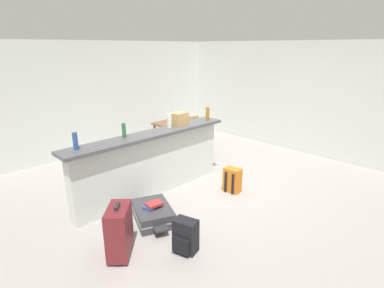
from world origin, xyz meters
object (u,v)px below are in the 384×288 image
object	(u,v)px
bottle_white	(169,120)
suitcase_flat_charcoal	(153,214)
bottle_blue	(75,141)
backpack_orange	(233,180)
dining_chair_near_partition	(194,136)
suitcase_upright_maroon	(119,231)
grocery_bag	(180,119)
bottle_amber	(208,114)
bottle_green	(124,130)
dining_table	(181,126)
backpack_black	(185,237)
book_stack	(153,205)

from	to	relation	value
bottle_white	suitcase_flat_charcoal	xyz separation A→B (m)	(-0.96, -0.72, -1.07)
bottle_blue	backpack_orange	distance (m)	2.60
dining_chair_near_partition	suitcase_upright_maroon	xyz separation A→B (m)	(-2.96, -1.71, -0.19)
bottle_white	grocery_bag	bearing A→B (deg)	-1.05
bottle_amber	suitcase_flat_charcoal	size ratio (longest dim) A/B	0.28
bottle_green	dining_table	distance (m)	2.55
grocery_bag	suitcase_flat_charcoal	size ratio (longest dim) A/B	0.29
suitcase_upright_maroon	backpack_orange	distance (m)	2.29
bottle_green	backpack_black	bearing A→B (deg)	-98.31
bottle_white	dining_chair_near_partition	world-z (taller)	bottle_white
bottle_blue	bottle_amber	world-z (taller)	bottle_amber
grocery_bag	suitcase_flat_charcoal	world-z (taller)	grocery_bag
bottle_amber	book_stack	world-z (taller)	bottle_amber
bottle_amber	dining_table	world-z (taller)	bottle_amber
bottle_amber	dining_chair_near_partition	world-z (taller)	bottle_amber
backpack_orange	backpack_black	bearing A→B (deg)	-160.24
grocery_bag	dining_chair_near_partition	bearing A→B (deg)	32.83
bottle_white	suitcase_upright_maroon	bearing A→B (deg)	-148.29
bottle_blue	book_stack	distance (m)	1.36
bottle_blue	suitcase_upright_maroon	xyz separation A→B (m)	(-0.06, -1.05, -0.85)
suitcase_flat_charcoal	backpack_black	xyz separation A→B (m)	(-0.15, -0.82, 0.09)
book_stack	backpack_orange	bearing A→B (deg)	-7.42
suitcase_upright_maroon	backpack_black	xyz separation A→B (m)	(0.60, -0.49, -0.13)
backpack_black	bottle_white	bearing A→B (deg)	54.29
grocery_bag	suitcase_upright_maroon	xyz separation A→B (m)	(-1.94, -1.05, -0.84)
bottle_amber	suitcase_flat_charcoal	bearing A→B (deg)	-161.12
bottle_white	backpack_black	distance (m)	2.14
bottle_white	backpack_black	world-z (taller)	bottle_white
suitcase_upright_maroon	bottle_green	bearing A→B (deg)	52.50
bottle_white	backpack_orange	size ratio (longest dim) A/B	0.57
bottle_white	suitcase_flat_charcoal	world-z (taller)	bottle_white
bottle_white	grocery_bag	distance (m)	0.23
bottle_amber	backpack_black	distance (m)	2.61
bottle_white	bottle_green	bearing A→B (deg)	178.50
bottle_blue	bottle_white	xyz separation A→B (m)	(1.65, 0.01, 0.00)
bottle_blue	bottle_green	size ratio (longest dim) A/B	1.06
backpack_black	bottle_blue	bearing A→B (deg)	109.36
bottle_amber	backpack_orange	bearing A→B (deg)	-107.23
dining_table	dining_chair_near_partition	xyz separation A→B (m)	(-0.08, -0.51, -0.13)
suitcase_flat_charcoal	suitcase_upright_maroon	xyz separation A→B (m)	(-0.74, -0.33, 0.22)
suitcase_upright_maroon	book_stack	bearing A→B (deg)	23.53
dining_chair_near_partition	book_stack	world-z (taller)	dining_chair_near_partition
bottle_white	suitcase_upright_maroon	size ratio (longest dim) A/B	0.36
bottle_amber	book_stack	distance (m)	2.13
suitcase_upright_maroon	backpack_black	world-z (taller)	suitcase_upright_maroon
backpack_orange	dining_table	bearing A→B (deg)	70.29
bottle_white	backpack_black	bearing A→B (deg)	-125.71
bottle_blue	book_stack	size ratio (longest dim) A/B	0.87
backpack_black	book_stack	distance (m)	0.82
dining_table	suitcase_upright_maroon	distance (m)	3.78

